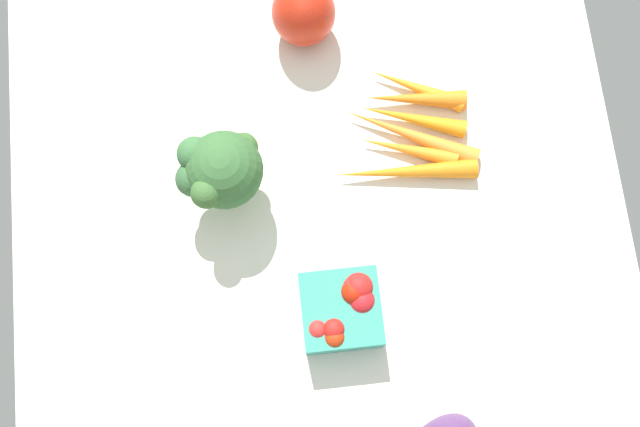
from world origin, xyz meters
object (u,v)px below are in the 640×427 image
broccoli_head (220,171)px  berry_basket (343,309)px  bell_pepper_red (304,13)px  carrot_bunch (411,131)px

broccoli_head → berry_basket: (-16.95, -12.46, -4.29)cm
bell_pepper_red → carrot_bunch: size_ratio=0.50×
broccoli_head → carrot_bunch: size_ratio=0.67×
broccoli_head → berry_basket: 21.47cm
broccoli_head → berry_basket: bearing=-143.7°
broccoli_head → carrot_bunch: broccoli_head is taller
broccoli_head → berry_basket: broccoli_head is taller
carrot_bunch → broccoli_head: bearing=101.1°
carrot_bunch → bell_pepper_red: bearing=37.0°
carrot_bunch → berry_basket: size_ratio=2.04×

